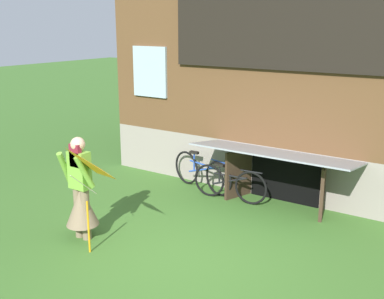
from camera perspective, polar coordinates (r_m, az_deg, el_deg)
name	(u,v)px	position (r m, az deg, el deg)	size (l,w,h in m)	color
ground_plane	(186,258)	(7.19, -0.74, -12.89)	(60.00, 60.00, 0.00)	#3D6B28
log_house	(324,55)	(11.39, 15.63, 10.93)	(7.99, 6.22, 5.32)	gray
person	(81,197)	(7.73, -13.22, -5.53)	(0.61, 0.53, 1.67)	#7F6B51
kite	(67,172)	(7.04, -14.82, -2.62)	(0.89, 0.87, 1.57)	orange
bicycle_black	(229,183)	(9.26, 4.52, -4.06)	(1.55, 0.15, 0.71)	black
bicycle_blue	(202,172)	(9.82, 1.20, -2.73)	(1.65, 0.47, 0.77)	black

